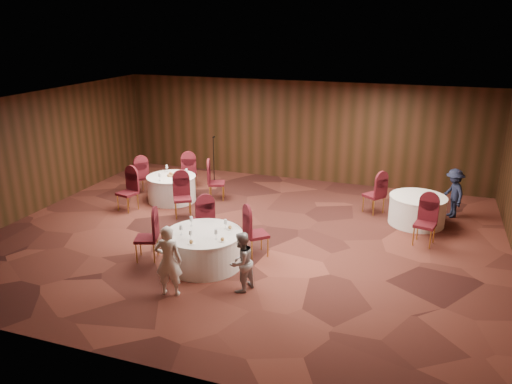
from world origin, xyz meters
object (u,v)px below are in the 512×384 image
(woman_a, at_px, (169,261))
(table_main, at_px, (204,249))
(mic_stand, at_px, (214,169))
(table_right, at_px, (417,210))
(woman_b, at_px, (241,262))
(man_c, at_px, (453,193))
(table_left, at_px, (172,188))

(woman_a, bearing_deg, table_main, -106.48)
(mic_stand, bearing_deg, table_right, -14.04)
(mic_stand, relative_size, woman_b, 1.24)
(table_right, height_order, mic_stand, mic_stand)
(mic_stand, bearing_deg, woman_b, -61.92)
(table_right, distance_m, mic_stand, 6.57)
(table_main, bearing_deg, table_right, 43.04)
(table_main, height_order, woman_a, woman_a)
(woman_b, distance_m, man_c, 6.72)
(man_c, bearing_deg, mic_stand, -120.19)
(table_right, xyz_separation_m, woman_a, (-4.28, -5.24, 0.33))
(table_main, relative_size, woman_a, 1.17)
(table_main, relative_size, table_left, 1.18)
(table_main, relative_size, woman_b, 1.37)
(table_left, xyz_separation_m, woman_a, (2.50, -4.71, 0.33))
(table_main, xyz_separation_m, table_left, (-2.59, 3.38, 0.00))
(table_main, xyz_separation_m, man_c, (5.04, 4.72, 0.28))
(table_left, height_order, woman_b, woman_b)
(mic_stand, relative_size, woman_a, 1.05)
(woman_b, height_order, man_c, man_c)
(table_right, height_order, woman_a, woman_a)
(table_right, relative_size, woman_b, 1.19)
(woman_b, bearing_deg, table_right, 165.85)
(table_right, xyz_separation_m, mic_stand, (-6.38, 1.59, 0.05))
(table_right, distance_m, man_c, 1.22)
(woman_b, bearing_deg, woman_a, -44.96)
(woman_a, bearing_deg, table_left, -74.42)
(table_main, distance_m, table_right, 5.72)
(mic_stand, bearing_deg, table_main, -68.22)
(table_main, height_order, table_left, same)
(mic_stand, bearing_deg, man_c, -6.13)
(table_right, relative_size, man_c, 1.08)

